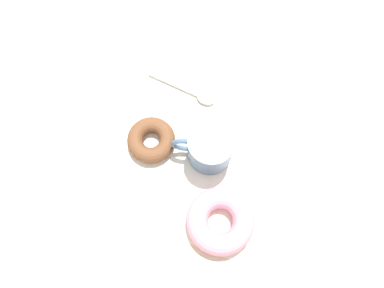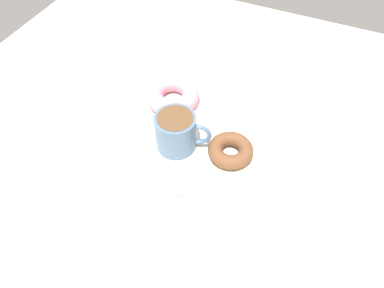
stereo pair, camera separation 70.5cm
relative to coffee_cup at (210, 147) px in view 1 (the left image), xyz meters
The scene contains 6 objects.
ground_plane 5.52cm from the coffee_cup, 99.82° to the left, with size 120.00×120.00×2.00cm, color beige.
napkin 5.53cm from the coffee_cup, 90.70° to the left, with size 34.06×34.06×0.30cm, color white.
coffee_cup is the anchor object (origin of this frame).
donut_near_cup 11.54cm from the coffee_cup, 100.53° to the left, with size 9.24×9.24×3.03cm, color brown.
donut_far 13.42cm from the coffee_cup, 150.24° to the right, with size 12.24×12.24×3.95cm, color pink.
spoon 13.03cm from the coffee_cup, 33.47° to the left, with size 2.67×14.79×0.90cm.
Camera 1 is at (-19.84, -5.05, 69.70)cm, focal length 35.00 mm.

